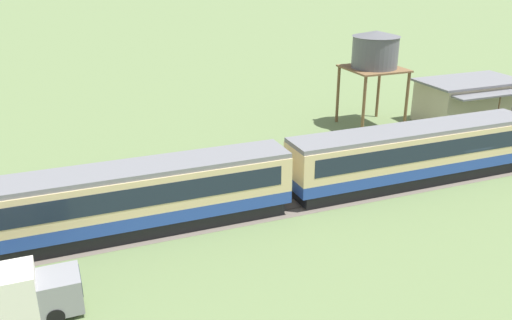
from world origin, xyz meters
TOP-DOWN VIEW (x-y plane):
  - ground_plane at (0.00, 0.00)m, footprint 600.00×600.00m
  - passenger_train at (-23.90, 0.42)m, footprint 97.58×3.12m
  - station_building at (9.69, 10.80)m, footprint 9.87×6.85m
  - water_tower at (0.20, 13.08)m, footprint 5.08×5.08m
  - delivery_truck_grey at (-31.28, -5.88)m, footprint 6.35×2.13m

SIDE VIEW (x-z plane):
  - ground_plane at x=0.00m, z-range 0.00..0.00m
  - delivery_truck_grey at x=-31.28m, z-range 0.01..2.60m
  - station_building at x=9.69m, z-range 0.03..4.15m
  - passenger_train at x=-23.90m, z-range 0.23..4.41m
  - water_tower at x=0.20m, z-range 2.58..11.53m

